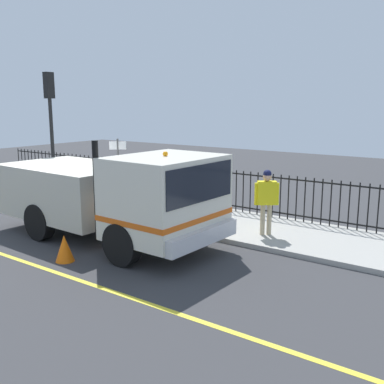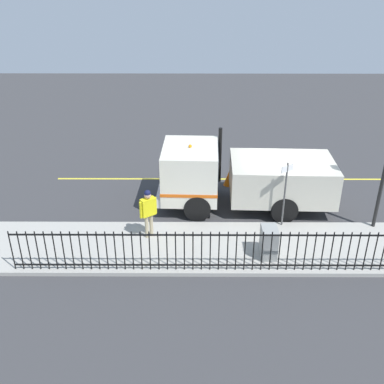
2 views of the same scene
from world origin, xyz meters
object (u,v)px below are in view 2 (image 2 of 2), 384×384
at_px(worker_standing, 148,209).
at_px(traffic_cone, 229,178).
at_px(street_sign, 285,187).
at_px(utility_cabinet, 269,242).
at_px(work_truck, 234,174).

bearing_deg(worker_standing, traffic_cone, 19.14).
distance_m(worker_standing, street_sign, 4.61).
xyz_separation_m(utility_cabinet, traffic_cone, (-5.24, -0.86, -0.32)).
distance_m(worker_standing, utility_cabinet, 3.97).
bearing_deg(work_truck, traffic_cone, 3.55).
distance_m(work_truck, traffic_cone, 2.01).
xyz_separation_m(work_truck, street_sign, (1.64, 1.57, 0.29)).
relative_size(worker_standing, traffic_cone, 2.81).
height_order(work_truck, street_sign, work_truck).
bearing_deg(worker_standing, utility_cabinet, -52.03).
bearing_deg(work_truck, utility_cabinet, -164.82).
xyz_separation_m(work_truck, traffic_cone, (-1.74, -0.05, -0.99)).
distance_m(worker_standing, traffic_cone, 5.13).
distance_m(utility_cabinet, street_sign, 2.23).
height_order(worker_standing, utility_cabinet, worker_standing).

